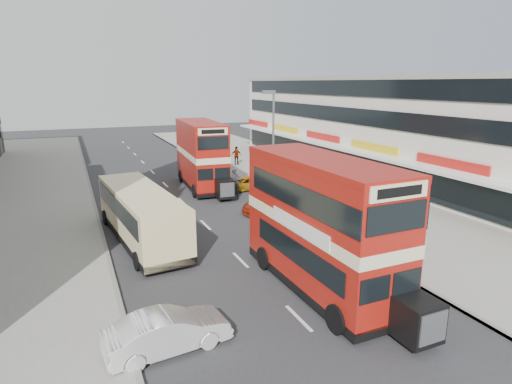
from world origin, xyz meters
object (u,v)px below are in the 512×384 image
car_right_c (208,163)px  pedestrian_far (236,156)px  coach (141,213)px  car_right_a (274,204)px  car_left_front (168,331)px  bus_main (322,225)px  pedestrian_near (299,195)px  street_lamp (272,137)px  car_right_b (243,184)px  bus_second (202,155)px  cyclist (235,187)px

car_right_c → pedestrian_far: pedestrian_far is taller
coach → car_right_a: (9.15, 1.80, -0.95)m
car_right_c → car_left_front: bearing=-18.0°
bus_main → car_left_front: (-6.98, -1.81, -2.22)m
car_left_front → pedestrian_near: size_ratio=2.69×
street_lamp → car_left_front: bearing=-125.6°
street_lamp → pedestrian_far: street_lamp is taller
car_right_b → car_right_c: 9.37m
coach → car_right_b: coach is taller
car_right_c → car_right_b: bearing=2.6°
bus_second → car_right_c: 7.86m
street_lamp → car_right_b: bearing=105.9°
street_lamp → bus_second: street_lamp is taller
car_left_front → pedestrian_far: size_ratio=2.14×
coach → car_right_a: 9.38m
street_lamp → car_right_c: size_ratio=1.88×
car_right_b → pedestrian_far: pedestrian_far is taller
car_right_a → car_right_b: car_right_a is taller
bus_main → cyclist: (1.93, 15.46, -2.04)m
car_right_c → car_right_a: bearing=0.6°
car_right_c → street_lamp: bearing=6.8°
pedestrian_near → pedestrian_far: 16.56m
car_right_b → cyclist: size_ratio=1.71×
car_right_a → car_right_c: car_right_c is taller
bus_second → car_right_b: 4.30m
car_right_c → pedestrian_near: (1.86, -15.63, 0.19)m
coach → cyclist: coach is taller
car_right_b → pedestrian_far: size_ratio=2.02×
car_left_front → car_right_b: car_left_front is taller
bus_second → car_right_a: (2.38, -9.06, -2.18)m
cyclist → bus_second: bearing=107.1°
bus_second → pedestrian_far: 10.17m
pedestrian_near → car_right_b: bearing=-99.7°
car_left_front → car_right_c: size_ratio=0.96×
car_right_c → pedestrian_near: bearing=8.6°
bus_second → car_left_front: (-7.65, -21.70, -2.14)m
car_right_a → car_left_front: bearing=-31.7°
pedestrian_near → bus_second: bearing=-87.0°
pedestrian_far → car_right_b: bearing=-99.0°
car_left_front → car_right_c: car_right_c is taller
bus_second → coach: (-6.77, -10.85, -1.23)m
bus_second → coach: bus_second is taller
coach → car_left_front: coach is taller
street_lamp → pedestrian_near: (0.75, -2.84, -3.86)m
pedestrian_far → car_right_a: bearing=-93.6°
pedestrian_far → cyclist: size_ratio=0.84×
bus_main → pedestrian_near: bearing=-115.7°
car_left_front → pedestrian_far: bearing=-31.3°
bus_second → car_right_c: bearing=-107.1°
coach → car_right_c: 20.30m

